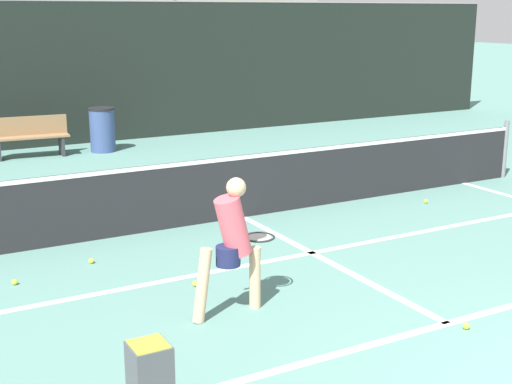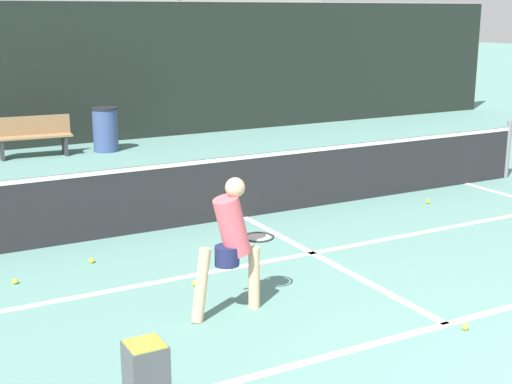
% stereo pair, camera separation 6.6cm
% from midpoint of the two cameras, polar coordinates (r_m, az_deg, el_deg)
% --- Properties ---
extents(court_baseline_near, '(11.00, 0.10, 0.01)m').
position_cam_midpoint_polar(court_baseline_near, '(7.43, 15.25, -10.16)').
color(court_baseline_near, white).
rests_on(court_baseline_near, ground).
extents(court_service_line, '(8.25, 0.10, 0.01)m').
position_cam_midpoint_polar(court_service_line, '(9.19, 4.73, -4.88)').
color(court_service_line, white).
rests_on(court_service_line, ground).
extents(court_center_mark, '(0.10, 4.32, 0.01)m').
position_cam_midpoint_polar(court_center_mark, '(8.97, 5.72, -5.39)').
color(court_center_mark, white).
rests_on(court_center_mark, ground).
extents(net, '(11.09, 0.09, 1.07)m').
position_cam_midpoint_polar(net, '(10.60, -0.77, 0.63)').
color(net, slate).
rests_on(net, ground).
extents(fence_back, '(24.00, 0.06, 3.25)m').
position_cam_midpoint_polar(fence_back, '(17.16, -12.39, 9.29)').
color(fence_back, black).
rests_on(fence_back, ground).
extents(player_practicing, '(1.09, 0.56, 1.43)m').
position_cam_midpoint_polar(player_practicing, '(7.16, -1.73, -3.89)').
color(player_practicing, '#DBAD84').
rests_on(player_practicing, ground).
extents(tennis_ball_scattered_3, '(0.07, 0.07, 0.07)m').
position_cam_midpoint_polar(tennis_ball_scattered_3, '(7.34, 16.65, -10.30)').
color(tennis_ball_scattered_3, '#D1E033').
rests_on(tennis_ball_scattered_3, ground).
extents(tennis_ball_scattered_4, '(0.07, 0.07, 0.07)m').
position_cam_midpoint_polar(tennis_ball_scattered_4, '(11.81, 13.74, -0.76)').
color(tennis_ball_scattered_4, '#D1E033').
rests_on(tennis_ball_scattered_4, ground).
extents(tennis_ball_scattered_6, '(0.07, 0.07, 0.07)m').
position_cam_midpoint_polar(tennis_ball_scattered_6, '(8.12, -4.69, -7.29)').
color(tennis_ball_scattered_6, '#D1E033').
rests_on(tennis_ball_scattered_6, ground).
extents(tennis_ball_scattered_8, '(0.07, 0.07, 0.07)m').
position_cam_midpoint_polar(tennis_ball_scattered_8, '(9.03, -12.81, -5.37)').
color(tennis_ball_scattered_8, '#D1E033').
rests_on(tennis_ball_scattered_8, ground).
extents(tennis_ball_scattered_9, '(0.07, 0.07, 0.07)m').
position_cam_midpoint_polar(tennis_ball_scattered_9, '(8.59, -18.52, -6.80)').
color(tennis_ball_scattered_9, '#D1E033').
rests_on(tennis_ball_scattered_9, ground).
extents(courtside_bench, '(1.64, 0.51, 0.86)m').
position_cam_midpoint_polar(courtside_bench, '(15.81, -17.35, 4.37)').
color(courtside_bench, olive).
rests_on(courtside_bench, ground).
extents(trash_bin, '(0.57, 0.57, 0.97)m').
position_cam_midpoint_polar(trash_bin, '(16.07, -11.85, 4.93)').
color(trash_bin, '#384C7F').
rests_on(trash_bin, ground).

